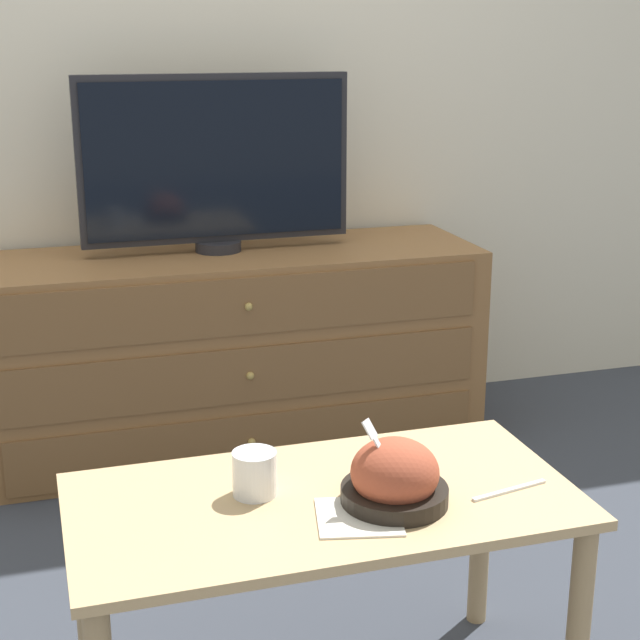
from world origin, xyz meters
The scene contains 9 objects.
ground_plane centered at (0.00, 0.00, 0.00)m, with size 12.00×12.00×0.00m, color #383D47.
wall_back centered at (0.00, 0.03, 1.30)m, with size 12.00×0.05×2.60m.
dresser centered at (0.14, -0.28, 0.32)m, with size 1.56×0.51×0.64m.
tv centered at (0.11, -0.24, 0.92)m, with size 0.84×0.14×0.54m.
coffee_table centered at (0.03, -1.63, 0.40)m, with size 0.94×0.48×0.48m.
takeout_bowl centered at (0.14, -1.69, 0.53)m, with size 0.20×0.20×0.16m.
drink_cup centered at (-0.09, -1.58, 0.51)m, with size 0.08×0.08×0.09m.
napkin centered at (0.06, -1.73, 0.48)m, with size 0.18×0.18×0.00m.
knife centered at (0.37, -1.71, 0.48)m, with size 0.17×0.04×0.01m.
Camera 1 is at (-0.46, -3.20, 1.31)m, focal length 55.00 mm.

